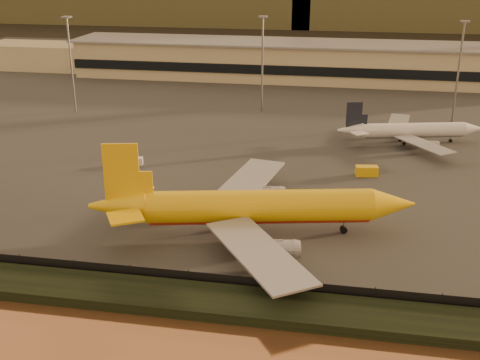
{
  "coord_description": "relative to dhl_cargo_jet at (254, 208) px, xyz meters",
  "views": [
    {
      "loc": [
        13.04,
        -79.77,
        41.77
      ],
      "look_at": [
        -3.68,
        12.0,
        5.92
      ],
      "focal_mm": 45.0,
      "sensor_mm": 36.0,
      "label": 1
    }
  ],
  "objects": [
    {
      "name": "tarmac",
      "position": [
        0.08,
        91.15,
        -4.59
      ],
      "size": [
        320.0,
        220.0,
        0.2
      ],
      "primitive_type": "cube",
      "color": "#2D2D2D",
      "rests_on": "ground"
    },
    {
      "name": "dhl_cargo_jet",
      "position": [
        0.0,
        0.0,
        0.0
      ],
      "size": [
        50.02,
        48.19,
        15.03
      ],
      "rotation": [
        0.0,
        0.0,
        0.21
      ],
      "color": "#E8B40C",
      "rests_on": "tarmac"
    },
    {
      "name": "ground",
      "position": [
        0.08,
        -3.85,
        -4.69
      ],
      "size": [
        900.0,
        900.0,
        0.0
      ],
      "primitive_type": "plane",
      "color": "black",
      "rests_on": "ground"
    },
    {
      "name": "white_narrowbody_jet",
      "position": [
        27.85,
        53.18,
        -1.57
      ],
      "size": [
        33.71,
        32.28,
        9.78
      ],
      "rotation": [
        0.0,
        0.0,
        0.24
      ],
      "color": "silver",
      "rests_on": "tarmac"
    },
    {
      "name": "embankment",
      "position": [
        0.08,
        -20.85,
        -3.99
      ],
      "size": [
        320.0,
        7.0,
        1.4
      ],
      "primitive_type": "cube",
      "color": "black",
      "rests_on": "ground"
    },
    {
      "name": "gse_vehicle_white",
      "position": [
        -29.29,
        27.44,
        -3.7
      ],
      "size": [
        3.73,
        2.23,
        1.57
      ],
      "primitive_type": "cube",
      "rotation": [
        0.0,
        0.0,
        0.2
      ],
      "color": "silver",
      "rests_on": "tarmac"
    },
    {
      "name": "perimeter_fence",
      "position": [
        0.08,
        -16.85,
        -3.39
      ],
      "size": [
        300.0,
        0.05,
        2.2
      ],
      "primitive_type": "cube",
      "color": "black",
      "rests_on": "tarmac"
    },
    {
      "name": "apron_light_masts",
      "position": [
        15.08,
        71.15,
        11.02
      ],
      "size": [
        152.2,
        12.2,
        25.4
      ],
      "color": "slate",
      "rests_on": "tarmac"
    },
    {
      "name": "terminal_building",
      "position": [
        -14.44,
        121.71,
        1.56
      ],
      "size": [
        202.0,
        25.0,
        12.6
      ],
      "color": "tan",
      "rests_on": "tarmac"
    },
    {
      "name": "gse_vehicle_yellow",
      "position": [
        17.75,
        29.68,
        -3.52
      ],
      "size": [
        4.57,
        2.6,
        1.94
      ],
      "primitive_type": "cube",
      "rotation": [
        0.0,
        0.0,
        0.16
      ],
      "color": "#E8B40C",
      "rests_on": "tarmac"
    }
  ]
}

